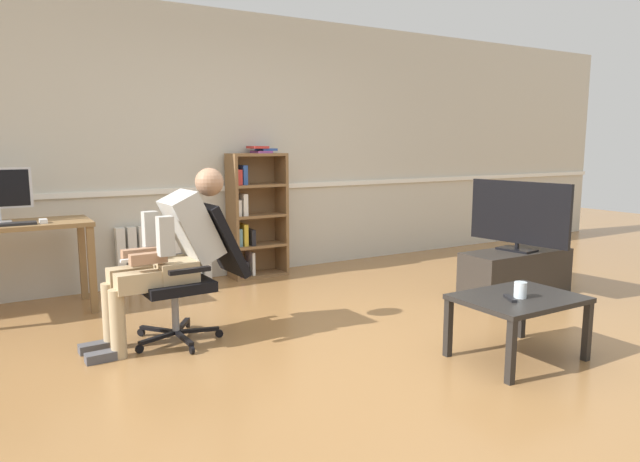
% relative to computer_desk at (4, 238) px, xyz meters
% --- Properties ---
extents(ground_plane, '(18.00, 18.00, 0.00)m').
position_rel_computer_desk_xyz_m(ground_plane, '(1.99, -2.15, -0.64)').
color(ground_plane, olive).
extents(back_wall, '(12.00, 0.13, 2.70)m').
position_rel_computer_desk_xyz_m(back_wall, '(1.99, 0.50, 0.71)').
color(back_wall, beige).
rests_on(back_wall, ground_plane).
extents(computer_desk, '(1.29, 0.57, 0.76)m').
position_rel_computer_desk_xyz_m(computer_desk, '(0.00, 0.00, 0.00)').
color(computer_desk, olive).
rests_on(computer_desk, ground_plane).
extents(keyboard, '(0.37, 0.12, 0.02)m').
position_rel_computer_desk_xyz_m(keyboard, '(0.05, -0.14, 0.12)').
color(keyboard, black).
rests_on(keyboard, computer_desk).
extents(computer_mouse, '(0.06, 0.10, 0.03)m').
position_rel_computer_desk_xyz_m(computer_mouse, '(0.28, -0.12, 0.13)').
color(computer_mouse, white).
rests_on(computer_mouse, computer_desk).
extents(bookshelf, '(0.59, 0.29, 1.35)m').
position_rel_computer_desk_xyz_m(bookshelf, '(2.29, 0.29, 0.01)').
color(bookshelf, brown).
rests_on(bookshelf, ground_plane).
extents(radiator, '(0.92, 0.08, 0.60)m').
position_rel_computer_desk_xyz_m(radiator, '(1.38, 0.39, -0.34)').
color(radiator, white).
rests_on(radiator, ground_plane).
extents(office_chair, '(0.82, 0.62, 0.96)m').
position_rel_computer_desk_xyz_m(office_chair, '(1.14, -1.26, -0.12)').
color(office_chair, black).
rests_on(office_chair, ground_plane).
extents(person_seated, '(1.02, 0.40, 1.21)m').
position_rel_computer_desk_xyz_m(person_seated, '(0.95, -1.26, 0.01)').
color(person_seated, tan).
rests_on(person_seated, ground_plane).
extents(tv_stand, '(1.08, 0.41, 0.41)m').
position_rel_computer_desk_xyz_m(tv_stand, '(4.03, -1.64, -0.43)').
color(tv_stand, '#2D2823').
rests_on(tv_stand, ground_plane).
extents(tv_screen, '(0.24, 0.97, 0.63)m').
position_rel_computer_desk_xyz_m(tv_screen, '(4.03, -1.64, 0.10)').
color(tv_screen, black).
rests_on(tv_screen, tv_stand).
extents(coffee_table, '(0.77, 0.57, 0.42)m').
position_rel_computer_desk_xyz_m(coffee_table, '(2.78, -2.72, -0.28)').
color(coffee_table, black).
rests_on(coffee_table, ground_plane).
extents(drinking_glass, '(0.08, 0.08, 0.10)m').
position_rel_computer_desk_xyz_m(drinking_glass, '(2.75, -2.75, -0.17)').
color(drinking_glass, silver).
rests_on(drinking_glass, coffee_table).
extents(spare_remote, '(0.10, 0.15, 0.02)m').
position_rel_computer_desk_xyz_m(spare_remote, '(2.66, -2.75, -0.22)').
color(spare_remote, black).
rests_on(spare_remote, coffee_table).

